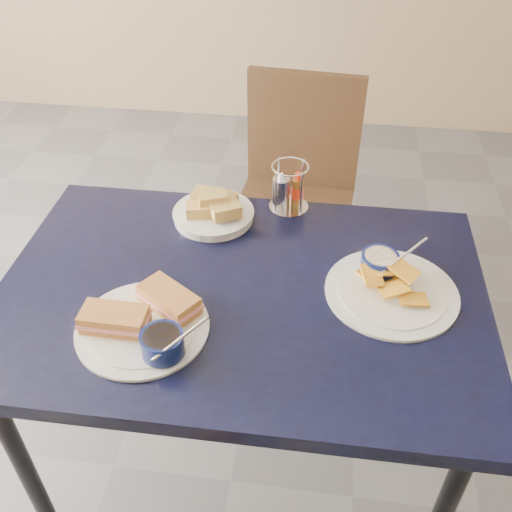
# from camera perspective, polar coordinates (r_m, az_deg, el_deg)

# --- Properties ---
(ground) EXTENTS (6.00, 6.00, 0.00)m
(ground) POSITION_cam_1_polar(r_m,az_deg,el_deg) (1.90, -2.57, -21.56)
(ground) COLOR #57575C
(ground) RESTS_ON ground
(dining_table) EXTENTS (1.15, 0.77, 0.75)m
(dining_table) POSITION_cam_1_polar(r_m,az_deg,el_deg) (1.39, -1.46, -5.43)
(dining_table) COLOR black
(dining_table) RESTS_ON ground
(chair_far) EXTENTS (0.46, 0.44, 0.89)m
(chair_far) POSITION_cam_1_polar(r_m,az_deg,el_deg) (2.17, 3.98, 7.47)
(chair_far) COLOR black
(chair_far) RESTS_ON ground
(sandwich_plate) EXTENTS (0.31, 0.29, 0.12)m
(sandwich_plate) POSITION_cam_1_polar(r_m,az_deg,el_deg) (1.25, -10.94, -6.49)
(sandwich_plate) COLOR white
(sandwich_plate) RESTS_ON dining_table
(plantain_plate) EXTENTS (0.31, 0.31, 0.12)m
(plantain_plate) POSITION_cam_1_polar(r_m,az_deg,el_deg) (1.36, 13.03, -2.56)
(plantain_plate) COLOR white
(plantain_plate) RESTS_ON dining_table
(bread_basket) EXTENTS (0.22, 0.22, 0.08)m
(bread_basket) POSITION_cam_1_polar(r_m,az_deg,el_deg) (1.54, -4.26, 4.58)
(bread_basket) COLOR white
(bread_basket) RESTS_ON dining_table
(condiment_caddy) EXTENTS (0.11, 0.11, 0.14)m
(condiment_caddy) POSITION_cam_1_polar(r_m,az_deg,el_deg) (1.57, 3.17, 6.60)
(condiment_caddy) COLOR silver
(condiment_caddy) RESTS_ON dining_table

